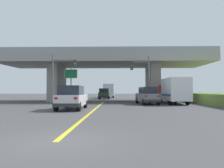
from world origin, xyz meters
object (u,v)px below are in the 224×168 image
at_px(traffic_signal_nearside, 143,74).
at_px(highway_sign, 71,77).
at_px(sedan_oncoming, 104,94).
at_px(traffic_signal_farside, 60,72).
at_px(suv_lead, 72,98).
at_px(semi_truck_distant, 109,91).
at_px(suv_crossing, 147,96).
at_px(box_truck, 174,91).

distance_m(traffic_signal_nearside, highway_sign, 10.18).
bearing_deg(traffic_signal_nearside, highway_sign, 160.75).
bearing_deg(sedan_oncoming, traffic_signal_farside, -105.02).
height_order(suv_lead, traffic_signal_nearside, traffic_signal_nearside).
relative_size(highway_sign, semi_truck_distant, 0.71).
relative_size(suv_crossing, traffic_signal_farside, 0.82).
bearing_deg(suv_crossing, semi_truck_distant, 96.40).
height_order(traffic_signal_nearside, traffic_signal_farside, traffic_signal_farside).
bearing_deg(sedan_oncoming, traffic_signal_nearside, -69.50).
relative_size(traffic_signal_nearside, traffic_signal_farside, 0.96).
bearing_deg(traffic_signal_farside, suv_lead, -68.38).
xyz_separation_m(sedan_oncoming, highway_sign, (-3.94, -11.81, 2.50)).
xyz_separation_m(sedan_oncoming, traffic_signal_nearside, (5.67, -15.17, 2.62)).
height_order(sedan_oncoming, traffic_signal_farside, traffic_signal_farside).
relative_size(box_truck, traffic_signal_farside, 1.20).
bearing_deg(suv_lead, traffic_signal_farside, 111.62).
distance_m(suv_crossing, traffic_signal_farside, 10.72).
bearing_deg(box_truck, highway_sign, 165.10).
distance_m(suv_crossing, highway_sign, 11.22).
bearing_deg(highway_sign, box_truck, -14.90).
bearing_deg(highway_sign, suv_crossing, -24.24).
bearing_deg(highway_sign, traffic_signal_farside, -95.04).
xyz_separation_m(box_truck, sedan_oncoming, (-9.38, 15.35, -0.60)).
relative_size(traffic_signal_farside, highway_sign, 1.28).
height_order(sedan_oncoming, highway_sign, highway_sign).
bearing_deg(traffic_signal_nearside, box_truck, -2.90).
bearing_deg(highway_sign, sedan_oncoming, 71.54).
height_order(suv_lead, semi_truck_distant, semi_truck_distant).
distance_m(box_truck, highway_sign, 13.91).
xyz_separation_m(traffic_signal_nearside, semi_truck_distant, (-5.07, 23.20, -2.03)).
bearing_deg(suv_lead, box_truck, 37.57).
bearing_deg(suv_lead, suv_crossing, 44.73).
xyz_separation_m(suv_crossing, traffic_signal_nearside, (-0.36, 1.13, 2.63)).
xyz_separation_m(traffic_signal_nearside, traffic_signal_farside, (-9.99, -0.94, 0.16)).
bearing_deg(sedan_oncoming, suv_lead, -93.27).
distance_m(suv_lead, traffic_signal_farside, 8.53).
bearing_deg(sedan_oncoming, semi_truck_distant, 85.77).
bearing_deg(box_truck, suv_crossing, -164.26).
bearing_deg(box_truck, sedan_oncoming, 121.42).
bearing_deg(traffic_signal_farside, sedan_oncoming, 74.98).
distance_m(suv_lead, box_truck, 13.55).
distance_m(sedan_oncoming, traffic_signal_farside, 16.91).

